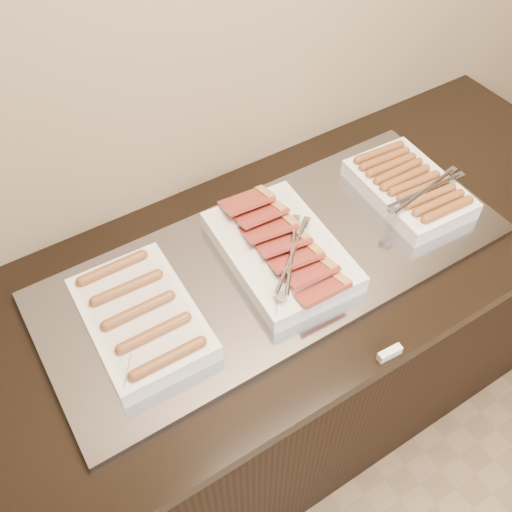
{
  "coord_description": "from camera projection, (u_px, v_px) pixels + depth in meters",
  "views": [
    {
      "loc": [
        -0.57,
        1.37,
        2.02
      ],
      "look_at": [
        -0.09,
        2.13,
        0.97
      ],
      "focal_mm": 40.0,
      "sensor_mm": 36.0,
      "label": 1
    }
  ],
  "objects": [
    {
      "name": "dish_left",
      "position": [
        141.0,
        317.0,
        1.29
      ],
      "size": [
        0.24,
        0.36,
        0.07
      ],
      "rotation": [
        0.0,
        0.0,
        -0.03
      ],
      "color": "white",
      "rests_on": "warming_tray"
    },
    {
      "name": "warming_tray",
      "position": [
        276.0,
        261.0,
        1.45
      ],
      "size": [
        1.2,
        0.5,
        0.02
      ],
      "primitive_type": "cube",
      "color": "#9699A4",
      "rests_on": "counter"
    },
    {
      "name": "label_holder",
      "position": [
        390.0,
        353.0,
        1.27
      ],
      "size": [
        0.06,
        0.02,
        0.02
      ],
      "primitive_type": "cube",
      "rotation": [
        0.0,
        0.0,
        -0.06
      ],
      "color": "white",
      "rests_on": "counter"
    },
    {
      "name": "counter",
      "position": [
        279.0,
        351.0,
        1.81
      ],
      "size": [
        2.06,
        0.76,
        0.9
      ],
      "color": "black",
      "rests_on": "ground"
    },
    {
      "name": "dish_center",
      "position": [
        281.0,
        250.0,
        1.42
      ],
      "size": [
        0.28,
        0.41,
        0.09
      ],
      "rotation": [
        0.0,
        0.0,
        -0.06
      ],
      "color": "white",
      "rests_on": "warming_tray"
    },
    {
      "name": "dish_right",
      "position": [
        410.0,
        187.0,
        1.57
      ],
      "size": [
        0.26,
        0.34,
        0.08
      ],
      "rotation": [
        0.0,
        0.0,
        -0.05
      ],
      "color": "white",
      "rests_on": "warming_tray"
    }
  ]
}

